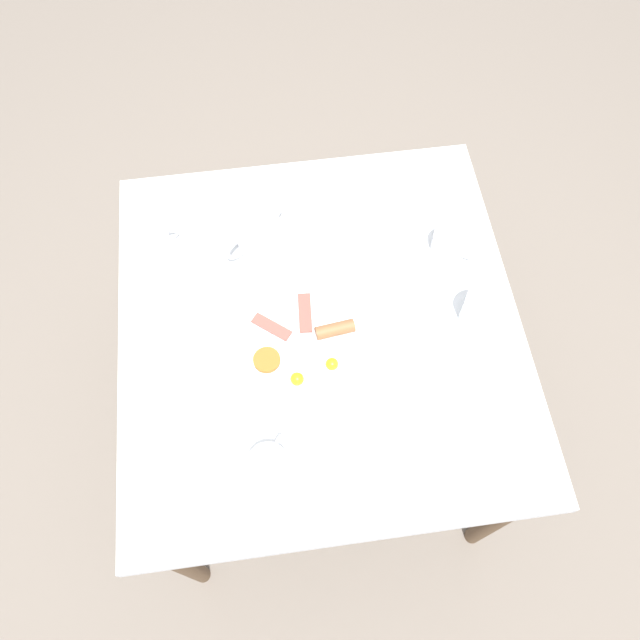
{
  "coord_description": "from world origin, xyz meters",
  "views": [
    {
      "loc": [
        -0.08,
        -0.62,
        1.99
      ],
      "look_at": [
        0.0,
        0.0,
        0.73
      ],
      "focal_mm": 35.0,
      "sensor_mm": 36.0,
      "label": 1
    }
  ],
  "objects": [
    {
      "name": "table",
      "position": [
        0.0,
        0.0,
        0.64
      ],
      "size": [
        0.92,
        0.96,
        0.71
      ],
      "color": "silver",
      "rests_on": "ground_plane"
    },
    {
      "name": "teapot_near",
      "position": [
        -0.12,
        0.24,
        0.77
      ],
      "size": [
        0.17,
        0.13,
        0.13
      ],
      "rotation": [
        0.0,
        0.0,
        0.66
      ],
      "color": "white",
      "rests_on": "table"
    },
    {
      "name": "spoon_for_tea",
      "position": [
        -0.33,
        -0.17,
        0.71
      ],
      "size": [
        0.08,
        0.13,
        0.0
      ],
      "rotation": [
        0.0,
        0.0,
        2.65
      ],
      "color": "silver",
      "rests_on": "table"
    },
    {
      "name": "knife_by_plate",
      "position": [
        0.19,
        0.33,
        0.71
      ],
      "size": [
        0.11,
        0.21,
        0.0
      ],
      "rotation": [
        0.0,
        0.0,
        3.59
      ],
      "color": "silver",
      "rests_on": "table"
    },
    {
      "name": "fork_by_plate",
      "position": [
        0.23,
        -0.12,
        0.71
      ],
      "size": [
        0.11,
        0.14,
        0.0
      ],
      "rotation": [
        0.0,
        0.0,
        0.65
      ],
      "color": "silver",
      "rests_on": "table"
    },
    {
      "name": "water_glass_tall",
      "position": [
        0.36,
        -0.04,
        0.76
      ],
      "size": [
        0.08,
        0.08,
        0.09
      ],
      "color": "white",
      "rests_on": "table"
    },
    {
      "name": "ground_plane",
      "position": [
        0.0,
        0.0,
        0.0
      ],
      "size": [
        8.0,
        8.0,
        0.0
      ],
      "primitive_type": "plane",
      "color": "#70665B"
    },
    {
      "name": "creamer_jug",
      "position": [
        -0.36,
        0.28,
        0.74
      ],
      "size": [
        0.08,
        0.06,
        0.05
      ],
      "color": "white",
      "rests_on": "table"
    },
    {
      "name": "breakfast_plate",
      "position": [
        -0.05,
        -0.06,
        0.72
      ],
      "size": [
        0.32,
        0.32,
        0.04
      ],
      "color": "white",
      "rests_on": "table"
    },
    {
      "name": "teacup_with_saucer_left",
      "position": [
        0.33,
        0.16,
        0.74
      ],
      "size": [
        0.15,
        0.15,
        0.07
      ],
      "color": "white",
      "rests_on": "table"
    },
    {
      "name": "teacup_with_saucer_right",
      "position": [
        -0.15,
        -0.32,
        0.74
      ],
      "size": [
        0.15,
        0.15,
        0.07
      ],
      "color": "white",
      "rests_on": "table"
    }
  ]
}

